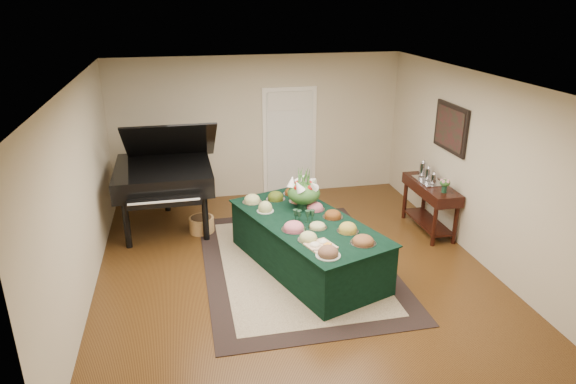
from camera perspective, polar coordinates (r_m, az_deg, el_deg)
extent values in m
plane|color=black|center=(7.59, 0.48, -8.22)|extent=(6.00, 6.00, 0.00)
cube|color=black|center=(7.65, 0.92, -7.94)|extent=(2.67, 3.73, 0.01)
cube|color=beige|center=(7.64, 0.92, -7.90)|extent=(2.13, 3.20, 0.01)
cube|color=white|center=(10.02, 0.17, 5.67)|extent=(1.05, 0.04, 2.10)
cube|color=silver|center=(10.01, 0.19, 5.36)|extent=(0.90, 0.06, 2.00)
cube|color=black|center=(7.40, 2.09, -5.87)|extent=(1.92, 2.75, 0.73)
cube|color=black|center=(7.24, 2.13, -3.27)|extent=(2.00, 2.83, 0.02)
cylinder|color=silver|center=(6.67, 2.25, -5.35)|extent=(0.28, 0.28, 0.01)
ellipsoid|color=#CFD283|center=(6.65, 2.26, -4.99)|extent=(0.23, 0.23, 0.08)
cylinder|color=#A9B2A8|center=(7.54, -2.54, -2.12)|extent=(0.25, 0.25, 0.01)
ellipsoid|color=#CFD283|center=(7.52, -2.55, -1.69)|extent=(0.21, 0.21, 0.11)
cylinder|color=silver|center=(6.95, 6.65, -4.35)|extent=(0.30, 0.30, 0.01)
ellipsoid|color=gold|center=(6.93, 6.67, -3.97)|extent=(0.24, 0.24, 0.09)
cylinder|color=silver|center=(8.18, 0.45, -0.19)|extent=(0.28, 0.28, 0.01)
ellipsoid|color=brown|center=(8.17, 0.45, 0.07)|extent=(0.23, 0.23, 0.07)
cylinder|color=silver|center=(7.36, 5.00, -2.79)|extent=(0.29, 0.29, 0.01)
ellipsoid|color=brown|center=(7.34, 5.01, -2.49)|extent=(0.24, 0.24, 0.07)
cylinder|color=silver|center=(7.89, 1.32, -1.02)|extent=(0.33, 0.33, 0.01)
ellipsoid|color=#B86E49|center=(7.86, 1.32, -0.57)|extent=(0.27, 0.27, 0.12)
cylinder|color=#A9B2A8|center=(6.31, 4.47, -7.04)|extent=(0.31, 0.31, 0.01)
ellipsoid|color=brown|center=(6.29, 4.49, -6.63)|extent=(0.25, 0.25, 0.09)
cylinder|color=silver|center=(6.66, 8.34, -5.61)|extent=(0.33, 0.33, 0.01)
ellipsoid|color=brown|center=(6.65, 8.36, -5.29)|extent=(0.27, 0.27, 0.07)
cylinder|color=silver|center=(7.03, 3.30, -3.95)|extent=(0.27, 0.27, 0.01)
ellipsoid|color=#CFD283|center=(7.01, 3.30, -3.71)|extent=(0.22, 0.22, 0.05)
cylinder|color=silver|center=(7.60, 2.99, -1.94)|extent=(0.30, 0.30, 0.01)
ellipsoid|color=#DC6E7E|center=(7.58, 3.00, -1.63)|extent=(0.24, 0.24, 0.08)
cylinder|color=silver|center=(6.95, 0.64, -4.19)|extent=(0.34, 0.34, 0.01)
ellipsoid|color=#DC6E7E|center=(6.93, 0.64, -3.84)|extent=(0.28, 0.28, 0.08)
cylinder|color=silver|center=(7.87, -4.00, -1.12)|extent=(0.30, 0.30, 0.01)
ellipsoid|color=#CFD283|center=(7.85, -4.01, -0.78)|extent=(0.25, 0.25, 0.09)
cylinder|color=silver|center=(7.97, -1.38, -0.80)|extent=(0.30, 0.30, 0.01)
ellipsoid|color=#495B17|center=(7.95, -1.39, -0.46)|extent=(0.24, 0.24, 0.09)
cube|color=tan|center=(6.52, 3.64, -6.00)|extent=(0.42, 0.42, 0.02)
ellipsoid|color=beige|center=(6.50, 3.02, -5.62)|extent=(0.14, 0.14, 0.08)
ellipsoid|color=beige|center=(6.59, 3.92, -5.30)|extent=(0.12, 0.12, 0.07)
cube|color=orange|center=(6.48, 4.42, -5.89)|extent=(0.11, 0.11, 0.05)
cylinder|color=#143220|center=(7.64, 1.75, -1.08)|extent=(0.19, 0.19, 0.19)
ellipsoid|color=#2E5C24|center=(7.59, 1.76, -0.13)|extent=(0.48, 0.48, 0.31)
cylinder|color=black|center=(8.33, -17.48, -3.50)|extent=(0.10, 0.10, 0.77)
cylinder|color=black|center=(8.30, -9.16, -2.85)|extent=(0.10, 0.10, 0.77)
cylinder|color=black|center=(9.57, -13.38, 0.13)|extent=(0.10, 0.10, 0.77)
cube|color=black|center=(8.71, -13.65, 1.86)|extent=(1.56, 1.67, 0.33)
cube|color=black|center=(7.88, -13.57, -1.11)|extent=(1.10, 0.24, 0.10)
cube|color=black|center=(8.70, -12.95, 5.46)|extent=(1.49, 1.21, 0.85)
cylinder|color=#A77A43|center=(8.69, -9.57, -3.60)|extent=(0.41, 0.41, 0.26)
cylinder|color=black|center=(8.35, 15.95, -3.73)|extent=(0.07, 0.07, 0.65)
cylinder|color=black|center=(8.52, 18.10, -3.48)|extent=(0.07, 0.07, 0.65)
cylinder|color=black|center=(9.25, 12.86, -0.96)|extent=(0.07, 0.07, 0.65)
cylinder|color=black|center=(9.40, 14.86, -0.78)|extent=(0.07, 0.07, 0.65)
cube|color=black|center=(8.72, 15.63, 0.34)|extent=(0.45, 1.31, 0.18)
cube|color=black|center=(8.94, 15.26, -3.20)|extent=(0.38, 1.15, 0.03)
cube|color=silver|center=(8.80, 15.31, 1.23)|extent=(0.34, 0.58, 0.02)
cylinder|color=#143220|center=(8.34, 16.97, 0.33)|extent=(0.08, 0.08, 0.12)
ellipsoid|color=pink|center=(8.30, 17.05, 1.04)|extent=(0.18, 0.18, 0.12)
cube|color=black|center=(8.54, 17.64, 6.79)|extent=(0.04, 0.95, 0.75)
cube|color=#46121A|center=(8.53, 17.50, 6.79)|extent=(0.01, 0.82, 0.62)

